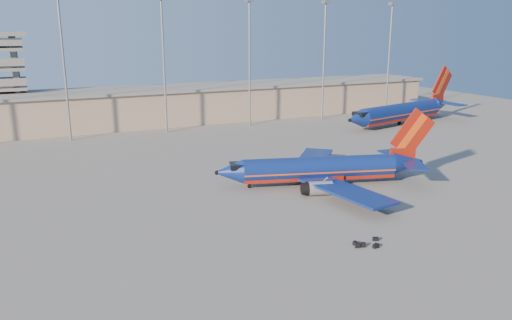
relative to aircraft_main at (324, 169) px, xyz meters
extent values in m
plane|color=slate|center=(-5.77, 1.22, -2.34)|extent=(220.00, 220.00, 0.00)
cube|color=gray|center=(4.23, 59.22, 1.66)|extent=(120.00, 15.00, 8.00)
cube|color=slate|center=(4.23, 59.22, 5.86)|extent=(122.00, 16.00, 0.60)
cylinder|color=gray|center=(-30.77, 47.22, 11.66)|extent=(0.44, 0.44, 28.00)
cylinder|color=gray|center=(-10.77, 47.22, 11.66)|extent=(0.44, 0.44, 28.00)
cylinder|color=gray|center=(9.23, 47.22, 11.66)|extent=(0.44, 0.44, 28.00)
cube|color=gray|center=(9.23, 47.22, 25.96)|extent=(1.60, 1.60, 0.70)
cylinder|color=gray|center=(29.23, 47.22, 11.66)|extent=(0.44, 0.44, 28.00)
cube|color=gray|center=(29.23, 47.22, 25.96)|extent=(1.60, 1.60, 0.70)
cylinder|color=gray|center=(49.23, 47.22, 11.66)|extent=(0.44, 0.44, 28.00)
cube|color=gray|center=(49.23, 47.22, 25.96)|extent=(1.60, 1.60, 0.70)
cylinder|color=navy|center=(-0.75, 0.21, 0.15)|extent=(22.22, 9.35, 3.41)
cube|color=maroon|center=(-0.75, 0.21, -0.73)|extent=(22.04, 8.73, 1.20)
cube|color=#E74913|center=(-0.75, 0.21, -0.08)|extent=(22.23, 9.39, 0.20)
cone|color=navy|center=(-13.25, 3.78, 0.15)|extent=(4.66, 4.34, 3.41)
cube|color=black|center=(-12.10, 3.45, 1.02)|extent=(2.79, 2.91, 0.74)
cone|color=navy|center=(12.20, -3.48, 0.47)|extent=(5.55, 4.60, 3.41)
cube|color=maroon|center=(11.49, -3.28, 1.72)|extent=(3.86, 1.55, 2.03)
cube|color=maroon|center=(12.73, -3.63, 4.94)|extent=(6.59, 2.14, 7.36)
cube|color=#E74913|center=(12.55, -3.58, 4.94)|extent=(4.44, 1.61, 5.77)
cube|color=navy|center=(12.70, -0.36, 0.98)|extent=(3.16, 6.08, 0.20)
cube|color=navy|center=(10.98, -6.39, 0.98)|extent=(5.21, 6.51, 0.20)
cube|color=navy|center=(2.81, 7.64, -0.68)|extent=(12.71, 13.92, 0.32)
cube|color=navy|center=(-1.64, -7.97, -0.68)|extent=(6.57, 14.80, 0.32)
cube|color=maroon|center=(-0.30, 0.09, -1.10)|extent=(6.31, 4.98, 0.92)
cylinder|color=gray|center=(-0.50, 5.13, -1.28)|extent=(3.72, 2.77, 1.94)
cylinder|color=gray|center=(-3.13, -4.09, -1.28)|extent=(3.72, 2.77, 1.94)
cylinder|color=gray|center=(-10.50, 3.00, -1.83)|extent=(0.27, 0.27, 1.01)
cylinder|color=black|center=(-10.50, 3.00, -2.05)|extent=(0.63, 0.38, 0.59)
cylinder|color=black|center=(1.24, 2.14, -1.95)|extent=(0.88, 0.70, 0.77)
cylinder|color=black|center=(-0.07, -2.47, -1.95)|extent=(0.88, 0.70, 0.77)
cylinder|color=navy|center=(41.95, 33.08, 0.66)|extent=(26.86, 10.27, 4.11)
cube|color=maroon|center=(41.95, 33.08, -0.40)|extent=(26.68, 9.52, 1.44)
cube|color=#E74913|center=(41.95, 33.08, 0.38)|extent=(26.87, 10.32, 0.24)
cone|color=navy|center=(26.74, 29.39, 0.66)|extent=(5.50, 5.09, 4.11)
cube|color=black|center=(28.14, 29.73, 1.71)|extent=(3.27, 3.43, 0.89)
cone|color=navy|center=(57.70, 36.91, 1.04)|extent=(6.58, 5.35, 4.11)
cube|color=maroon|center=(56.84, 36.70, 2.54)|extent=(4.68, 1.69, 2.44)
cube|color=maroon|center=(58.35, 37.06, 6.43)|extent=(8.00, 2.27, 8.86)
cube|color=#E74913|center=(58.13, 37.01, 6.43)|extent=(5.38, 1.73, 6.95)
cube|color=navy|center=(56.38, 40.47, 1.66)|extent=(6.08, 7.85, 0.24)
cube|color=navy|center=(58.16, 33.13, 1.66)|extent=(3.53, 7.20, 0.24)
cylinder|color=black|center=(41.95, 33.08, -1.84)|extent=(0.94, 0.94, 1.00)
cube|color=#FCA816|center=(0.32, -8.25, -1.51)|extent=(2.33, 1.33, 1.11)
cube|color=black|center=(0.32, -8.25, -0.85)|extent=(1.11, 1.22, 0.39)
cylinder|color=black|center=(-0.56, -7.64, -2.05)|extent=(0.58, 0.20, 0.58)
cylinder|color=black|center=(-0.57, -8.86, -2.05)|extent=(0.58, 0.20, 0.58)
cylinder|color=black|center=(1.21, -7.64, -2.05)|extent=(0.58, 0.20, 0.58)
cylinder|color=black|center=(1.20, -8.86, -2.05)|extent=(0.58, 0.20, 0.58)
cube|color=black|center=(-8.48, -20.12, -2.08)|extent=(0.58, 0.44, 0.53)
cube|color=black|center=(-6.80, -20.94, -2.16)|extent=(0.60, 0.39, 0.36)
cube|color=black|center=(-6.62, -20.82, -2.15)|extent=(0.67, 0.62, 0.37)
cube|color=black|center=(-8.29, -19.37, -2.15)|extent=(0.58, 0.54, 0.38)
cube|color=black|center=(-7.86, -20.24, -2.08)|extent=(0.56, 0.47, 0.52)
cube|color=black|center=(-5.66, -19.45, -2.14)|extent=(0.69, 0.53, 0.41)
camera|label=1|loc=(-37.98, -59.09, 19.58)|focal=35.00mm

